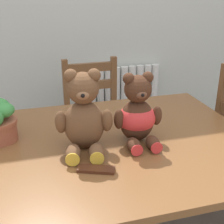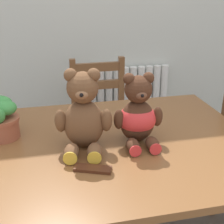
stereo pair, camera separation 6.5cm
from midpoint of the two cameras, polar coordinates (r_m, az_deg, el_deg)
radiator at (r=2.72m, az=3.73°, el=0.03°), size 0.70×0.10×0.73m
dining_table at (r=1.40m, az=1.92°, el=-8.92°), size 1.21×0.96×0.75m
wooden_chair_behind at (r=2.20m, az=-1.00°, el=-2.34°), size 0.39×0.44×0.89m
teddy_bear_left at (r=1.25m, az=-3.76°, el=-0.64°), size 0.24×0.25×0.33m
teddy_bear_right at (r=1.31m, az=6.19°, el=-0.61°), size 0.21×0.22×0.30m
potted_plant at (r=1.42m, az=-18.33°, el=-1.12°), size 0.15×0.18×0.18m
chocolate_bar at (r=1.16m, az=-1.87°, el=-10.36°), size 0.14×0.09×0.01m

